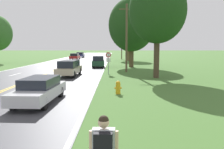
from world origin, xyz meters
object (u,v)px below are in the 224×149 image
(tree_behind_sign, at_px, (158,11))
(tree_far_back, at_px, (128,36))
(hitchhiker_person, at_px, (104,149))
(car_silver_sedan_nearest, at_px, (39,89))
(car_red_sedan_mid_far, at_px, (75,56))
(traffic_sign, at_px, (108,58))
(car_champagne_suv_approaching, at_px, (69,68))
(car_dark_blue_suv_receding, at_px, (80,55))
(fire_hydrant, at_px, (118,87))
(car_dark_green_hatchback_mid_near, at_px, (98,61))
(tree_right_cluster, at_px, (132,25))

(tree_behind_sign, height_order, tree_far_back, tree_behind_sign)
(hitchhiker_person, relative_size, car_silver_sedan_nearest, 0.35)
(hitchhiker_person, bearing_deg, car_red_sedan_mid_far, 11.47)
(traffic_sign, height_order, tree_far_back, tree_far_back)
(car_champagne_suv_approaching, height_order, car_dark_blue_suv_receding, car_champagne_suv_approaching)
(car_dark_blue_suv_receding, bearing_deg, traffic_sign, -168.71)
(car_silver_sedan_nearest, height_order, car_champagne_suv_approaching, car_champagne_suv_approaching)
(tree_far_back, bearing_deg, fire_hydrant, -94.39)
(car_silver_sedan_nearest, bearing_deg, car_dark_green_hatchback_mid_near, 178.05)
(fire_hydrant, distance_m, traffic_sign, 11.00)
(hitchhiker_person, height_order, car_silver_sedan_nearest, hitchhiker_person)
(tree_far_back, distance_m, car_silver_sedan_nearest, 39.33)
(hitchhiker_person, height_order, car_champagne_suv_approaching, hitchhiker_person)
(hitchhiker_person, distance_m, car_dark_green_hatchback_mid_near, 30.31)
(tree_far_back, xyz_separation_m, car_silver_sedan_nearest, (-6.99, -38.44, -4.51))
(tree_right_cluster, height_order, car_dark_green_hatchback_mid_near, tree_right_cluster)
(fire_hydrant, height_order, car_dark_green_hatchback_mid_near, car_dark_green_hatchback_mid_near)
(car_dark_green_hatchback_mid_near, height_order, car_dark_blue_suv_receding, car_dark_green_hatchback_mid_near)
(fire_hydrant, relative_size, tree_right_cluster, 0.08)
(car_dark_blue_suv_receding, bearing_deg, car_dark_green_hatchback_mid_near, -168.20)
(fire_hydrant, relative_size, traffic_sign, 0.35)
(fire_hydrant, xyz_separation_m, tree_right_cluster, (2.26, 20.02, 5.67))
(tree_far_back, xyz_separation_m, car_dark_green_hatchback_mid_near, (-5.35, -16.26, -4.35))
(car_champagne_suv_approaching, bearing_deg, hitchhiker_person, 15.10)
(hitchhiker_person, distance_m, car_red_sedan_mid_far, 52.14)
(fire_hydrant, bearing_deg, car_red_sedan_mid_far, 103.10)
(car_dark_blue_suv_receding, bearing_deg, tree_right_cluster, -159.68)
(tree_behind_sign, xyz_separation_m, car_dark_green_hatchback_mid_near, (-6.35, 11.98, -5.43))
(car_champagne_suv_approaching, distance_m, car_red_sedan_mid_far, 32.16)
(car_red_sedan_mid_far, bearing_deg, traffic_sign, -163.44)
(car_dark_blue_suv_receding, bearing_deg, fire_hydrant, -170.39)
(tree_right_cluster, bearing_deg, car_dark_blue_suv_receding, 111.47)
(hitchhiker_person, relative_size, tree_far_back, 0.20)
(fire_hydrant, height_order, tree_behind_sign, tree_behind_sign)
(tree_right_cluster, bearing_deg, car_champagne_suv_approaching, -122.99)
(traffic_sign, bearing_deg, car_champagne_suv_approaching, -156.12)
(traffic_sign, xyz_separation_m, tree_far_back, (3.65, 25.22, 3.41))
(tree_right_cluster, relative_size, car_dark_blue_suv_receding, 2.14)
(traffic_sign, distance_m, car_red_sedan_mid_far, 31.31)
(tree_behind_sign, xyz_separation_m, car_red_sedan_mid_far, (-13.31, 33.09, -5.54))
(car_dark_blue_suv_receding, bearing_deg, hitchhiker_person, -172.62)
(hitchhiker_person, xyz_separation_m, car_silver_sedan_nearest, (-3.78, 8.05, -0.32))
(traffic_sign, relative_size, car_dark_blue_suv_receding, 0.52)
(car_silver_sedan_nearest, bearing_deg, traffic_sign, 168.09)
(hitchhiker_person, bearing_deg, car_silver_sedan_nearest, 26.57)
(tree_far_back, bearing_deg, car_silver_sedan_nearest, -100.31)
(car_dark_blue_suv_receding, bearing_deg, car_silver_sedan_nearest, -175.40)
(hitchhiker_person, bearing_deg, car_dark_blue_suv_receding, 9.96)
(tree_behind_sign, bearing_deg, traffic_sign, 147.02)
(tree_right_cluster, bearing_deg, fire_hydrant, -96.44)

